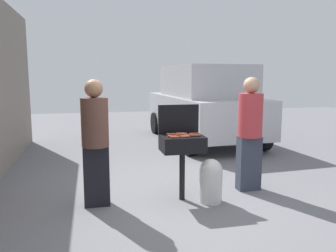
{
  "coord_description": "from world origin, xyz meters",
  "views": [
    {
      "loc": [
        -1.07,
        -4.61,
        1.77
      ],
      "look_at": [
        0.09,
        0.44,
        1.0
      ],
      "focal_mm": 36.51,
      "sensor_mm": 36.0,
      "label": 1
    }
  ],
  "objects_px": {
    "hot_dog_2": "(194,134)",
    "person_right": "(250,130)",
    "hot_dog_9": "(184,136)",
    "hot_dog_10": "(175,137)",
    "propane_tank": "(211,180)",
    "bbq_grill": "(182,146)",
    "hot_dog_0": "(185,137)",
    "parked_minivan": "(204,103)",
    "hot_dog_5": "(171,134)",
    "hot_dog_3": "(180,135)",
    "hot_dog_7": "(173,136)",
    "person_left": "(95,139)",
    "hot_dog_8": "(196,135)",
    "hot_dog_4": "(172,136)",
    "hot_dog_1": "(183,134)",
    "hot_dog_6": "(188,135)",
    "hot_dog_11": "(181,133)"
  },
  "relations": [
    {
      "from": "hot_dog_0",
      "to": "person_right",
      "type": "relative_size",
      "value": 0.07
    },
    {
      "from": "hot_dog_3",
      "to": "hot_dog_4",
      "type": "height_order",
      "value": "same"
    },
    {
      "from": "hot_dog_4",
      "to": "hot_dog_1",
      "type": "bearing_deg",
      "value": 36.67
    },
    {
      "from": "hot_dog_9",
      "to": "hot_dog_10",
      "type": "relative_size",
      "value": 1.0
    },
    {
      "from": "hot_dog_5",
      "to": "person_right",
      "type": "xyz_separation_m",
      "value": [
        1.26,
        0.09,
        0.0
      ]
    },
    {
      "from": "person_left",
      "to": "person_right",
      "type": "height_order",
      "value": "person_right"
    },
    {
      "from": "hot_dog_2",
      "to": "propane_tank",
      "type": "relative_size",
      "value": 0.21
    },
    {
      "from": "hot_dog_5",
      "to": "hot_dog_8",
      "type": "distance_m",
      "value": 0.36
    },
    {
      "from": "hot_dog_5",
      "to": "propane_tank",
      "type": "height_order",
      "value": "hot_dog_5"
    },
    {
      "from": "hot_dog_9",
      "to": "hot_dog_8",
      "type": "bearing_deg",
      "value": 5.66
    },
    {
      "from": "person_right",
      "to": "bbq_grill",
      "type": "bearing_deg",
      "value": 4.22
    },
    {
      "from": "hot_dog_0",
      "to": "hot_dog_8",
      "type": "relative_size",
      "value": 1.0
    },
    {
      "from": "hot_dog_6",
      "to": "hot_dog_11",
      "type": "bearing_deg",
      "value": 112.08
    },
    {
      "from": "hot_dog_2",
      "to": "person_right",
      "type": "relative_size",
      "value": 0.07
    },
    {
      "from": "hot_dog_0",
      "to": "hot_dog_10",
      "type": "bearing_deg",
      "value": -175.59
    },
    {
      "from": "hot_dog_10",
      "to": "person_right",
      "type": "height_order",
      "value": "person_right"
    },
    {
      "from": "hot_dog_10",
      "to": "person_right",
      "type": "bearing_deg",
      "value": 14.67
    },
    {
      "from": "hot_dog_3",
      "to": "parked_minivan",
      "type": "xyz_separation_m",
      "value": [
        1.75,
        4.08,
        0.08
      ]
    },
    {
      "from": "hot_dog_7",
      "to": "parked_minivan",
      "type": "bearing_deg",
      "value": 65.78
    },
    {
      "from": "person_right",
      "to": "hot_dog_0",
      "type": "bearing_deg",
      "value": 10.58
    },
    {
      "from": "hot_dog_5",
      "to": "parked_minivan",
      "type": "xyz_separation_m",
      "value": [
        1.86,
        4.01,
        0.08
      ]
    },
    {
      "from": "hot_dog_1",
      "to": "hot_dog_7",
      "type": "relative_size",
      "value": 1.0
    },
    {
      "from": "hot_dog_6",
      "to": "person_right",
      "type": "xyz_separation_m",
      "value": [
        1.06,
        0.22,
        0.0
      ]
    },
    {
      "from": "propane_tank",
      "to": "person_left",
      "type": "distance_m",
      "value": 1.69
    },
    {
      "from": "hot_dog_0",
      "to": "person_right",
      "type": "bearing_deg",
      "value": 15.98
    },
    {
      "from": "hot_dog_7",
      "to": "person_right",
      "type": "relative_size",
      "value": 0.07
    },
    {
      "from": "bbq_grill",
      "to": "propane_tank",
      "type": "xyz_separation_m",
      "value": [
        0.37,
        -0.18,
        -0.47
      ]
    },
    {
      "from": "hot_dog_2",
      "to": "parked_minivan",
      "type": "height_order",
      "value": "parked_minivan"
    },
    {
      "from": "hot_dog_5",
      "to": "hot_dog_6",
      "type": "relative_size",
      "value": 1.0
    },
    {
      "from": "person_right",
      "to": "parked_minivan",
      "type": "bearing_deg",
      "value": -104.08
    },
    {
      "from": "hot_dog_10",
      "to": "parked_minivan",
      "type": "relative_size",
      "value": 0.03
    },
    {
      "from": "propane_tank",
      "to": "person_left",
      "type": "bearing_deg",
      "value": 171.81
    },
    {
      "from": "hot_dog_9",
      "to": "hot_dog_10",
      "type": "bearing_deg",
      "value": -160.34
    },
    {
      "from": "hot_dog_9",
      "to": "parked_minivan",
      "type": "relative_size",
      "value": 0.03
    },
    {
      "from": "hot_dog_11",
      "to": "hot_dog_7",
      "type": "bearing_deg",
      "value": -134.13
    },
    {
      "from": "propane_tank",
      "to": "parked_minivan",
      "type": "height_order",
      "value": "parked_minivan"
    },
    {
      "from": "hot_dog_2",
      "to": "person_left",
      "type": "distance_m",
      "value": 1.38
    },
    {
      "from": "bbq_grill",
      "to": "person_right",
      "type": "bearing_deg",
      "value": 9.62
    },
    {
      "from": "hot_dog_2",
      "to": "person_right",
      "type": "xyz_separation_m",
      "value": [
        0.94,
        0.13,
        0.0
      ]
    },
    {
      "from": "bbq_grill",
      "to": "hot_dog_10",
      "type": "distance_m",
      "value": 0.25
    },
    {
      "from": "hot_dog_3",
      "to": "hot_dog_7",
      "type": "distance_m",
      "value": 0.13
    },
    {
      "from": "hot_dog_0",
      "to": "hot_dog_11",
      "type": "xyz_separation_m",
      "value": [
        0.0,
        0.25,
        0.0
      ]
    },
    {
      "from": "hot_dog_4",
      "to": "hot_dog_5",
      "type": "distance_m",
      "value": 0.17
    },
    {
      "from": "hot_dog_3",
      "to": "person_right",
      "type": "distance_m",
      "value": 1.16
    },
    {
      "from": "hot_dog_3",
      "to": "hot_dog_4",
      "type": "distance_m",
      "value": 0.17
    },
    {
      "from": "hot_dog_2",
      "to": "hot_dog_8",
      "type": "distance_m",
      "value": 0.13
    },
    {
      "from": "person_right",
      "to": "hot_dog_5",
      "type": "bearing_deg",
      "value": -1.54
    },
    {
      "from": "hot_dog_9",
      "to": "person_right",
      "type": "xyz_separation_m",
      "value": [
        1.12,
        0.28,
        0.0
      ]
    },
    {
      "from": "hot_dog_4",
      "to": "hot_dog_3",
      "type": "bearing_deg",
      "value": 35.04
    },
    {
      "from": "hot_dog_9",
      "to": "person_right",
      "type": "relative_size",
      "value": 0.07
    }
  ]
}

